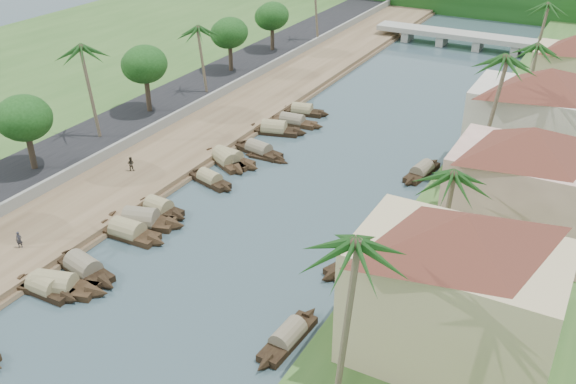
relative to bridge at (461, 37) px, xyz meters
The scene contains 40 objects.
ground 72.02m from the bridge, 90.00° to the right, with size 220.00×220.00×0.00m, color #354950.
left_bank 54.42m from the bridge, 107.10° to the right, with size 10.00×180.00×0.80m, color brown.
right_bank 55.37m from the bridge, 69.93° to the right, with size 16.00×180.00×1.20m, color #305321.
road 57.49m from the bridge, 115.23° to the right, with size 8.00×180.00×1.40m, color black.
retaining_wall 55.79m from the bridge, 111.23° to the right, with size 0.40×180.00×1.10m, color gray.
bridge is the anchor object (origin of this frame).
building_near 76.54m from the bridge, 75.61° to the right, with size 14.85×14.85×10.20m.
building_mid 61.51m from the bridge, 70.98° to the right, with size 14.11×14.11×9.70m.
building_far 48.15m from the bridge, 66.65° to the right, with size 15.59×15.59×10.20m.
sampan_1 80.85m from the bridge, 96.64° to the right, with size 6.61×1.76×2.00m.
sampan_2 80.26m from the bridge, 96.32° to the right, with size 8.89×4.17×2.30m.
sampan_3 77.52m from the bridge, 96.40° to the right, with size 8.20×3.35×2.17m.
sampan_4 71.93m from the bridge, 97.29° to the right, with size 8.01×2.13×2.26m.
sampan_5 67.56m from the bridge, 97.95° to the right, with size 6.62×2.16×2.10m.
sampan_6 69.98m from the bridge, 97.69° to the right, with size 8.49×4.29×2.45m.
sampan_7 60.55m from the bridge, 98.15° to the right, with size 6.84×3.10×1.85m.
sampan_8 56.38m from the bridge, 99.70° to the right, with size 7.15×4.85×2.22m.
sampan_9 52.30m from the bridge, 98.63° to the right, with size 7.91×3.03×2.00m.
sampan_10 55.92m from the bridge, 99.93° to the right, with size 8.48×2.76×2.29m.
sampan_11 46.94m from the bridge, 101.30° to the right, with size 8.23×3.81×2.30m.
sampan_12 43.61m from the bridge, 101.29° to the right, with size 8.26×2.11×1.98m.
sampan_13 40.21m from the bridge, 103.04° to the right, with size 7.34×2.82×2.00m.
sampan_14 77.04m from the bridge, 83.19° to the right, with size 1.85×7.61×1.88m.
sampan_15 66.84m from the bridge, 81.70° to the right, with size 4.30×7.89×2.11m.
sampan_16 49.17m from the bridge, 79.20° to the right, with size 2.51×7.51×1.86m.
canoe_1 70.04m from the bridge, 98.28° to the right, with size 5.56×2.48×0.90m.
canoe_2 53.03m from the bridge, 96.93° to the right, with size 5.35×1.04×0.77m.
palm_0 83.66m from the bridge, 79.58° to the right, with size 3.20×3.20×13.17m.
palm_1 68.33m from the bridge, 76.37° to the right, with size 3.20×3.20×10.03m.
palm_2 53.57m from the bridge, 73.34° to the right, with size 3.20×3.20×13.91m.
palm_3 37.11m from the bridge, 63.74° to the right, with size 3.20×3.20×10.64m.
palm_5 64.08m from the bridge, 112.24° to the right, with size 3.20×3.20×11.37m.
palm_6 47.38m from the bridge, 118.07° to the right, with size 3.20×3.20×9.74m.
palm_7 23.85m from the bridge, 50.12° to the right, with size 3.20×3.20×11.92m.
tree_2 71.92m from the bridge, 109.54° to the right, with size 5.22×5.22×7.39m.
tree_3 55.73m from the bridge, 115.63° to the right, with size 5.15×5.15×7.81m.
tree_4 40.39m from the bridge, 126.77° to the right, with size 4.90×4.90×7.28m.
tree_5 31.79m from the bridge, 139.78° to the right, with size 4.85×4.85×7.15m.
person_near 79.07m from the bridge, 100.72° to the right, with size 0.52×0.34×1.42m, color #292A32.
person_far 64.64m from the bridge, 104.44° to the right, with size 0.71×0.55×1.45m, color #312C22.
Camera 1 is at (24.83, -33.51, 29.24)m, focal length 40.00 mm.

